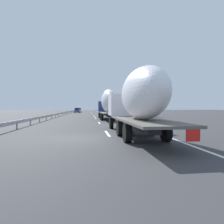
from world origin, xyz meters
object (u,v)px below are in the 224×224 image
at_px(car_silver_hatch, 79,110).
at_px(truck_lead, 108,103).
at_px(road_sign, 114,106).
at_px(truck_trailing, 137,100).
at_px(car_white_van, 79,110).
at_px(car_blue_sedan, 77,110).

bearing_deg(car_silver_hatch, truck_lead, -173.38).
relative_size(truck_lead, road_sign, 4.14).
bearing_deg(truck_trailing, road_sign, -5.18).
height_order(truck_trailing, car_white_van, truck_trailing).
bearing_deg(truck_trailing, car_blue_sedan, 6.71).
height_order(truck_lead, car_white_van, truck_lead).
distance_m(truck_trailing, car_silver_hatch, 81.74).
height_order(car_blue_sedan, road_sign, road_sign).
bearing_deg(road_sign, car_silver_hatch, 12.46).
distance_m(car_white_van, road_sign, 40.08).
relative_size(truck_lead, car_blue_sedan, 3.32).
bearing_deg(car_silver_hatch, car_white_van, -177.95).
distance_m(truck_trailing, road_sign, 34.32).
height_order(truck_trailing, road_sign, truck_trailing).
xyz_separation_m(car_silver_hatch, road_sign, (-47.21, -10.43, 1.38)).
xyz_separation_m(car_silver_hatch, car_blue_sedan, (-18.73, 0.04, 0.00)).
relative_size(truck_trailing, road_sign, 3.84).
xyz_separation_m(truck_trailing, road_sign, (34.18, -3.10, -0.08)).
bearing_deg(car_blue_sedan, road_sign, -159.82).
relative_size(truck_trailing, car_blue_sedan, 3.08).
bearing_deg(truck_lead, truck_trailing, -180.00).
distance_m(truck_lead, car_blue_sedan, 45.06).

